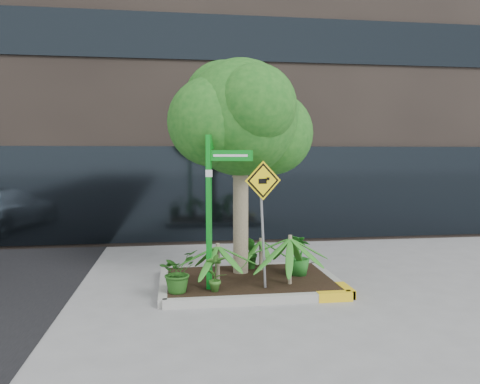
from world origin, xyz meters
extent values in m
plane|color=gray|center=(0.00, 0.00, 0.00)|extent=(80.00, 80.00, 0.00)
cube|color=#2D2621|center=(0.50, 8.50, 7.50)|extent=(18.00, 8.00, 15.00)
cube|color=#9E9E99|center=(0.20, 1.40, 0.07)|extent=(3.20, 0.15, 0.15)
cube|color=#9E9E99|center=(0.20, -0.80, 0.07)|extent=(3.20, 0.15, 0.15)
cube|color=#9E9E99|center=(-1.40, 0.30, 0.07)|extent=(0.15, 2.20, 0.15)
cube|color=#9E9E99|center=(1.80, 0.30, 0.07)|extent=(0.15, 2.20, 0.15)
cube|color=yellow|center=(1.50, -0.80, 0.07)|extent=(0.60, 0.17, 0.15)
cube|color=black|center=(0.20, 0.30, 0.12)|extent=(3.05, 2.05, 0.06)
cylinder|color=gray|center=(0.11, 0.77, 1.41)|extent=(0.30, 0.30, 2.82)
cylinder|color=gray|center=(0.20, 0.77, 2.45)|extent=(0.53, 0.15, 0.92)
sphere|color=#195418|center=(0.11, 0.77, 3.20)|extent=(2.26, 2.26, 2.26)
sphere|color=#195418|center=(0.76, 1.05, 2.92)|extent=(1.69, 1.69, 1.69)
sphere|color=#195418|center=(-0.46, 0.58, 3.10)|extent=(1.69, 1.69, 1.69)
sphere|color=#195418|center=(0.29, 0.20, 3.39)|extent=(1.51, 1.51, 1.51)
sphere|color=#195418|center=(-0.18, 1.24, 3.57)|extent=(1.60, 1.60, 1.60)
cylinder|color=gray|center=(0.87, -0.19, 0.60)|extent=(0.07, 0.07, 0.90)
cylinder|color=gray|center=(-0.43, -0.07, 0.53)|extent=(0.07, 0.07, 0.76)
cylinder|color=gray|center=(0.54, 0.89, 0.48)|extent=(0.07, 0.07, 0.65)
imported|color=#1F5117|center=(-1.15, -0.40, 0.51)|extent=(0.90, 0.90, 0.71)
imported|color=#206A20|center=(1.20, 0.41, 0.54)|extent=(0.62, 0.62, 0.79)
imported|color=#336A20|center=(-0.51, -0.45, 0.49)|extent=(0.41, 0.41, 0.67)
imported|color=#22681E|center=(0.35, 1.02, 0.48)|extent=(0.44, 0.44, 0.67)
cube|color=#0C8D1E|center=(-0.60, -0.30, 1.41)|extent=(0.11, 0.11, 2.83)
cube|color=#0C8D1E|center=(-0.25, -0.46, 2.47)|extent=(0.73, 0.34, 0.18)
cube|color=#0C8D1E|center=(-0.44, 0.05, 2.68)|extent=(0.34, 0.73, 0.18)
cube|color=white|center=(-0.25, -0.47, 2.47)|extent=(0.56, 0.25, 0.04)
cube|color=white|center=(-0.46, 0.05, 2.68)|extent=(0.25, 0.56, 0.04)
cube|color=white|center=(-0.60, -0.35, 2.17)|extent=(0.11, 0.05, 0.12)
cylinder|color=slate|center=(0.35, -0.26, 1.17)|extent=(0.12, 0.28, 2.04)
cube|color=yellow|center=(0.35, -0.28, 2.04)|extent=(0.67, 0.20, 0.69)
cube|color=black|center=(0.35, -0.30, 2.04)|extent=(0.59, 0.17, 0.61)
cube|color=yellow|center=(0.35, -0.30, 2.04)|extent=(0.50, 0.14, 0.52)
cube|color=black|center=(0.34, -0.31, 2.03)|extent=(0.16, 0.05, 0.09)
camera|label=1|loc=(-1.19, -8.28, 2.51)|focal=35.00mm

